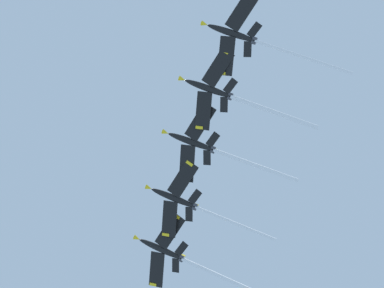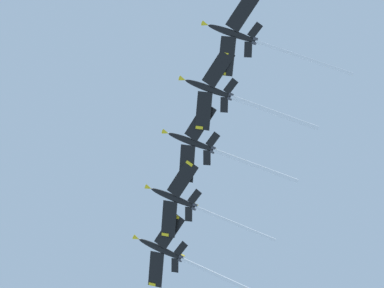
% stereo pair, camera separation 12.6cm
% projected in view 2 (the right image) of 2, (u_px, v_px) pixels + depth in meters
% --- Properties ---
extents(jet_far_left, '(21.11, 31.86, 12.38)m').
position_uv_depth(jet_far_left, '(247.00, 38.00, 125.82)').
color(jet_far_left, black).
extents(jet_inner_left, '(20.63, 30.14, 12.50)m').
position_uv_depth(jet_inner_left, '(230.00, 96.00, 127.60)').
color(jet_inner_left, black).
extents(jet_centre, '(21.01, 30.09, 11.28)m').
position_uv_depth(jet_centre, '(209.00, 149.00, 130.71)').
color(jet_centre, black).
extents(jet_inner_right, '(20.48, 29.80, 11.11)m').
position_uv_depth(jet_inner_right, '(185.00, 203.00, 133.05)').
color(jet_inner_right, black).
extents(jet_far_right, '(19.69, 28.34, 11.24)m').
position_uv_depth(jet_far_right, '(174.00, 255.00, 135.93)').
color(jet_far_right, black).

